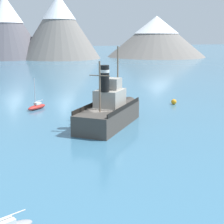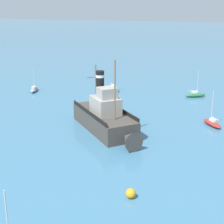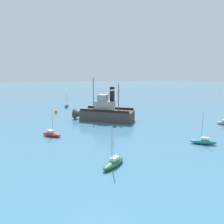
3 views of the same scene
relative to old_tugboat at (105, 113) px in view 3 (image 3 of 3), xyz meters
The scene contains 7 objects.
ground_plane 2.98m from the old_tugboat, 146.29° to the right, with size 600.00×600.00×0.00m, color teal.
old_tugboat is the anchor object (origin of this frame).
sailboat_green 23.72m from the old_tugboat, 157.74° to the left, with size 2.80×3.86×4.90m.
sailboat_teal 22.41m from the old_tugboat, 162.64° to the right, with size 3.34×3.58×4.90m.
sailboat_red 14.95m from the old_tugboat, 117.68° to the left, with size 3.66×3.23×4.90m.
sailboat_navy 24.35m from the old_tugboat, ahead, with size 3.93×2.50×4.90m.
mooring_buoy 16.97m from the old_tugboat, 28.60° to the left, with size 0.89×0.89×0.89m, color orange.
Camera 3 is at (-38.99, 20.10, 10.27)m, focal length 32.00 mm.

